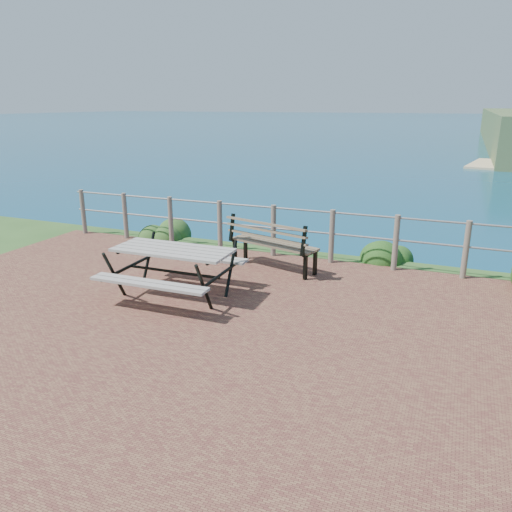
{
  "coord_description": "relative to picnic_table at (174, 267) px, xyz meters",
  "views": [
    {
      "loc": [
        3.24,
        -5.41,
        2.88
      ],
      "look_at": [
        0.61,
        0.99,
        0.75
      ],
      "focal_mm": 35.0,
      "sensor_mm": 36.0,
      "label": 1
    }
  ],
  "objects": [
    {
      "name": "park_bench",
      "position": [
        0.94,
        1.83,
        0.14
      ],
      "size": [
        1.72,
        0.85,
        0.94
      ],
      "rotation": [
        0.0,
        0.0,
        -0.27
      ],
      "color": "brown",
      "rests_on": "ground"
    },
    {
      "name": "shrub_lip_west",
      "position": [
        -2.09,
        3.09,
        -0.49
      ],
      "size": [
        0.78,
        0.78,
        0.53
      ],
      "primitive_type": "ellipsoid",
      "color": "#2D5921",
      "rests_on": "ground"
    },
    {
      "name": "picnic_table",
      "position": [
        0.0,
        0.0,
        0.0
      ],
      "size": [
        1.81,
        1.56,
        0.76
      ],
      "rotation": [
        0.0,
        0.0,
        0.02
      ],
      "color": "gray",
      "rests_on": "ground"
    },
    {
      "name": "ground",
      "position": [
        0.66,
        -0.78,
        -0.49
      ],
      "size": [
        10.0,
        7.0,
        0.12
      ],
      "primitive_type": "cube",
      "color": "brown",
      "rests_on": "ground"
    },
    {
      "name": "ocean",
      "position": [
        0.66,
        199.22,
        -0.49
      ],
      "size": [
        1200.0,
        1200.0,
        0.0
      ],
      "primitive_type": "plane",
      "color": "#135774",
      "rests_on": "ground"
    },
    {
      "name": "safety_railing",
      "position": [
        0.66,
        2.57,
        0.09
      ],
      "size": [
        9.4,
        0.1,
        1.0
      ],
      "color": "#6B5B4C",
      "rests_on": "ground"
    },
    {
      "name": "shrub_lip_east",
      "position": [
        2.75,
        3.26,
        -0.49
      ],
      "size": [
        0.81,
        0.81,
        0.57
      ],
      "primitive_type": "ellipsoid",
      "color": "#1A4615",
      "rests_on": "ground"
    }
  ]
}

